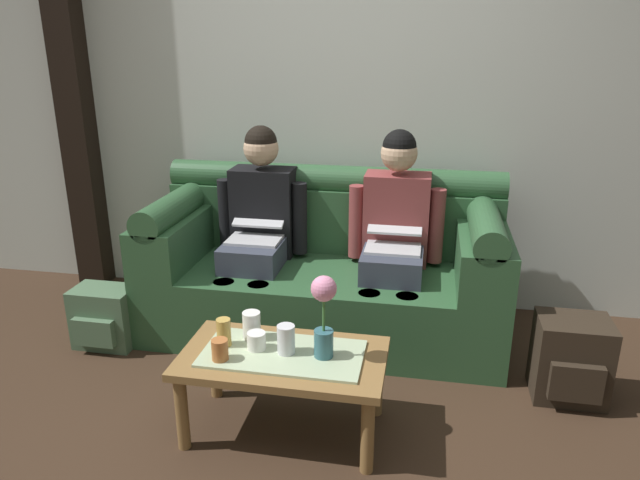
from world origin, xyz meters
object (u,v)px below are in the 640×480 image
at_px(person_right, 395,230).
at_px(couch, 325,270).
at_px(cup_near_left, 286,339).
at_px(backpack_left, 105,318).
at_px(person_left, 259,222).
at_px(cup_far_right, 252,325).
at_px(flower_vase, 324,311).
at_px(cup_near_right, 256,341).
at_px(cup_far_left, 224,332).
at_px(backpack_right, 571,360).
at_px(coffee_table, 283,365).
at_px(cup_far_center, 220,350).

bearing_deg(person_right, couch, 179.59).
distance_m(couch, person_right, 0.50).
bearing_deg(cup_near_left, backpack_left, 155.08).
xyz_separation_m(person_left, person_right, (0.82, -0.00, 0.00)).
distance_m(couch, cup_far_right, 0.97).
xyz_separation_m(cup_near_left, cup_far_right, (-0.19, 0.10, -0.00)).
xyz_separation_m(couch, cup_near_left, (0.02, -1.05, 0.09)).
relative_size(flower_vase, cup_near_right, 4.51).
bearing_deg(cup_near_left, person_right, 69.39).
xyz_separation_m(cup_far_left, cup_far_right, (0.10, 0.09, 0.00)).
bearing_deg(cup_near_right, person_left, 105.47).
bearing_deg(couch, cup_near_right, -96.66).
bearing_deg(cup_near_right, cup_far_right, 118.29).
xyz_separation_m(couch, flower_vase, (0.18, -1.05, 0.24)).
relative_size(cup_far_right, backpack_left, 0.36).
distance_m(cup_near_right, backpack_right, 1.55).
distance_m(person_left, coffee_table, 1.17).
height_order(person_left, backpack_left, person_left).
relative_size(person_right, backpack_left, 3.47).
bearing_deg(backpack_left, person_left, 30.41).
bearing_deg(cup_near_right, cup_far_left, 178.12).
distance_m(flower_vase, backpack_left, 1.57).
bearing_deg(person_left, backpack_left, -149.59).
relative_size(cup_near_right, cup_far_center, 0.89).
height_order(flower_vase, cup_near_right, flower_vase).
bearing_deg(backpack_right, flower_vase, -155.39).
bearing_deg(backpack_left, person_right, 16.25).
xyz_separation_m(person_right, coffee_table, (-0.41, -1.05, -0.32)).
xyz_separation_m(backpack_right, backpack_left, (-2.54, 0.05, -0.03)).
bearing_deg(cup_near_right, person_right, 62.93).
xyz_separation_m(coffee_table, cup_far_center, (-0.25, -0.11, 0.11)).
distance_m(cup_near_left, cup_far_left, 0.29).
height_order(couch, cup_far_center, couch).
distance_m(person_right, cup_near_right, 1.18).
distance_m(cup_near_left, cup_near_right, 0.14).
bearing_deg(cup_far_center, backpack_right, 21.92).
bearing_deg(flower_vase, backpack_right, 24.61).
relative_size(cup_far_left, backpack_left, 0.36).
bearing_deg(cup_far_left, cup_near_right, -1.88).
bearing_deg(couch, cup_far_right, -100.21).
height_order(couch, coffee_table, couch).
relative_size(person_right, cup_far_center, 13.09).
xyz_separation_m(person_right, cup_far_right, (-0.58, -0.94, -0.19)).
height_order(couch, backpack_right, couch).
bearing_deg(cup_far_center, flower_vase, 14.28).
xyz_separation_m(flower_vase, cup_near_left, (-0.17, -0.00, -0.15)).
distance_m(person_right, cup_near_left, 1.13).
relative_size(couch, cup_near_left, 16.11).
bearing_deg(coffee_table, backpack_right, 21.63).
bearing_deg(coffee_table, cup_far_left, 177.00).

